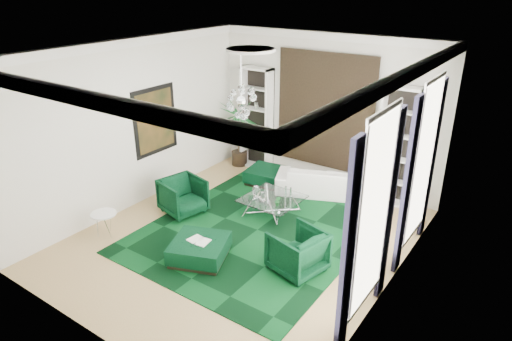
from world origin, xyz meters
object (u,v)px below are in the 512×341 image
Objects in this scene: ottoman_side at (266,176)px; side_table at (105,225)px; armchair_right at (298,251)px; palm at (239,124)px; coffee_table at (272,206)px; armchair_left at (183,196)px; ottoman_front at (200,250)px; sofa at (326,181)px.

side_table is (-1.30, -4.06, 0.05)m from ottoman_side.
armchair_right is 5.31m from palm.
armchair_right is 0.99× the size of ottoman_side.
coffee_table is at bearing -120.51° from armchair_right.
armchair_left reaches higher than side_table.
ottoman_front is at bearing -114.75° from armchair_left.
ottoman_front is at bearing 57.44° from sofa.
armchair_right reaches higher than ottoman_front.
armchair_left reaches higher than coffee_table.
ottoman_front is (-1.70, -0.75, -0.21)m from armchair_right.
armchair_left and armchair_right have the same top height.
side_table is (-2.19, -0.45, 0.05)m from ottoman_front.
palm is at bearing 117.59° from ottoman_front.
sofa is 1.00× the size of palm.
coffee_table reaches higher than ottoman_side.
ottoman_side is 1.73× the size of side_table.
palm is (-2.39, 1.97, 0.99)m from coffee_table.
armchair_right reaches higher than sofa.
armchair_right is 0.89× the size of ottoman_front.
palm reaches higher than coffee_table.
sofa is 2.39× the size of ottoman_front.
sofa is 2.00× the size of coffee_table.
armchair_right is at bearing 85.12° from sofa.
ottoman_side is 4.26m from side_table.
sofa is 5.23m from side_table.
ottoman_front is at bearing 11.66° from side_table.
coffee_table is at bearing 49.10° from side_table.
palm is (-0.66, 3.02, 0.79)m from armchair_left.
coffee_table is at bearing -51.59° from ottoman_side.
ottoman_side is at bearing 128.41° from coffee_table.
ottoman_front is (-0.17, -2.27, -0.01)m from coffee_table.
armchair_right is 4.08m from side_table.
palm is at bearing 25.76° from armchair_left.
armchair_left is at bearing -83.86° from armchair_right.
ottoman_front is 1.92× the size of side_table.
sofa is 4.60× the size of side_table.
ottoman_front is (0.89, -3.61, 0.00)m from ottoman_side.
armchair_right is (1.03, -3.18, 0.06)m from sofa.
ottoman_side is at bearing -11.27° from sofa.
armchair_right is at bearing -44.92° from coffee_table.
armchair_left reaches higher than sofa.
coffee_table is (-0.50, -1.65, -0.14)m from sofa.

